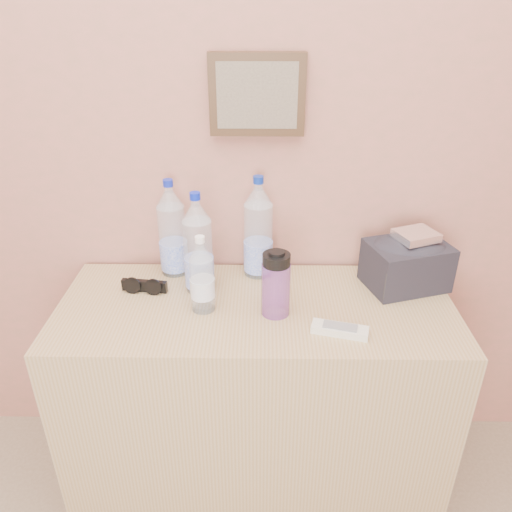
{
  "coord_description": "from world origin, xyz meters",
  "views": [
    {
      "loc": [
        0.17,
        0.38,
        1.68
      ],
      "look_at": [
        0.15,
        1.71,
        0.98
      ],
      "focal_mm": 35.0,
      "sensor_mm": 36.0,
      "label": 1
    }
  ],
  "objects": [
    {
      "name": "sunglasses",
      "position": [
        -0.22,
        1.8,
        0.81
      ],
      "size": [
        0.16,
        0.08,
        0.04
      ],
      "primitive_type": null,
      "rotation": [
        0.0,
        0.0,
        -0.12
      ],
      "color": "black",
      "rests_on": "dresser"
    },
    {
      "name": "toiletry_bag",
      "position": [
        0.65,
        1.85,
        0.88
      ],
      "size": [
        0.3,
        0.25,
        0.17
      ],
      "primitive_type": null,
      "rotation": [
        0.0,
        0.0,
        0.3
      ],
      "color": "black",
      "rests_on": "dresser"
    },
    {
      "name": "foil_packet",
      "position": [
        0.67,
        1.85,
        0.98
      ],
      "size": [
        0.16,
        0.14,
        0.03
      ],
      "primitive_type": "cube",
      "rotation": [
        0.0,
        0.0,
        0.39
      ],
      "color": "silver",
      "rests_on": "toiletry_bag"
    },
    {
      "name": "picture_frame",
      "position": [
        0.15,
        1.98,
        1.4
      ],
      "size": [
        0.3,
        0.03,
        0.25
      ],
      "primitive_type": null,
      "color": "#382311",
      "rests_on": "room_shell"
    },
    {
      "name": "ac_remote",
      "position": [
        0.4,
        1.57,
        0.81
      ],
      "size": [
        0.17,
        0.09,
        0.02
      ],
      "primitive_type": "cube",
      "rotation": [
        0.0,
        0.0,
        -0.25
      ],
      "color": "white",
      "rests_on": "dresser"
    },
    {
      "name": "dresser",
      "position": [
        0.15,
        1.71,
        0.4
      ],
      "size": [
        1.27,
        0.53,
        0.8
      ],
      "primitive_type": "cube",
      "color": "tan",
      "rests_on": "ground"
    },
    {
      "name": "pet_large_a",
      "position": [
        -0.04,
        1.81,
        0.95
      ],
      "size": [
        0.09,
        0.09,
        0.34
      ],
      "rotation": [
        0.0,
        0.0,
        -0.1
      ],
      "color": "silver",
      "rests_on": "dresser"
    },
    {
      "name": "nalgene_bottle",
      "position": [
        0.21,
        1.67,
        0.9
      ],
      "size": [
        0.09,
        0.09,
        0.22
      ],
      "rotation": [
        0.0,
        0.0,
        0.32
      ],
      "color": "#783792",
      "rests_on": "dresser"
    },
    {
      "name": "pet_large_b",
      "position": [
        -0.14,
        1.93,
        0.95
      ],
      "size": [
        0.09,
        0.09,
        0.35
      ],
      "rotation": [
        0.0,
        0.0,
        0.03
      ],
      "color": "#C8EFFC",
      "rests_on": "dresser"
    },
    {
      "name": "pet_large_c",
      "position": [
        0.16,
        1.92,
        0.95
      ],
      "size": [
        0.1,
        0.1,
        0.36
      ],
      "rotation": [
        0.0,
        0.0,
        -0.43
      ],
      "color": "silver",
      "rests_on": "dresser"
    },
    {
      "name": "pet_small",
      "position": [
        -0.01,
        1.69,
        0.91
      ],
      "size": [
        0.07,
        0.07,
        0.25
      ],
      "rotation": [
        0.0,
        0.0,
        0.24
      ],
      "color": "white",
      "rests_on": "dresser"
    }
  ]
}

